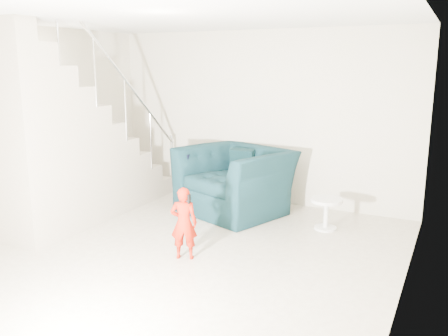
{
  "coord_description": "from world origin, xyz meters",
  "views": [
    {
      "loc": [
        2.87,
        -4.2,
        2.18
      ],
      "look_at": [
        0.15,
        1.2,
        0.85
      ],
      "focal_mm": 38.0,
      "sensor_mm": 36.0,
      "label": 1
    }
  ],
  "objects": [
    {
      "name": "right_wall",
      "position": [
        2.5,
        0.0,
        1.35
      ],
      "size": [
        0.0,
        5.5,
        5.5
      ],
      "primitive_type": "plane",
      "rotation": [
        1.57,
        0.0,
        -1.57
      ],
      "color": "#BEB89A",
      "rests_on": "floor"
    },
    {
      "name": "staircase",
      "position": [
        -2.0,
        0.55,
        0.95
      ],
      "size": [
        1.02,
        3.03,
        3.62
      ],
      "color": "#ADA089",
      "rests_on": "floor"
    },
    {
      "name": "ceiling",
      "position": [
        0.0,
        0.0,
        2.7
      ],
      "size": [
        5.5,
        5.5,
        0.0
      ],
      "primitive_type": "plane",
      "rotation": [
        3.14,
        0.0,
        0.0
      ],
      "color": "silver",
      "rests_on": "back_wall"
    },
    {
      "name": "left_wall",
      "position": [
        -2.5,
        0.0,
        1.35
      ],
      "size": [
        0.0,
        5.5,
        5.5
      ],
      "primitive_type": "plane",
      "rotation": [
        1.57,
        0.0,
        1.57
      ],
      "color": "#BEB89A",
      "rests_on": "floor"
    },
    {
      "name": "phone",
      "position": [
        0.27,
        0.1,
        0.73
      ],
      "size": [
        0.03,
        0.05,
        0.1
      ],
      "primitive_type": "cube",
      "rotation": [
        0.0,
        0.0,
        0.13
      ],
      "color": "black",
      "rests_on": "toddler"
    },
    {
      "name": "armchair",
      "position": [
        -0.07,
        1.99,
        0.48
      ],
      "size": [
        1.82,
        1.71,
        0.96
      ],
      "primitive_type": "imported",
      "rotation": [
        0.0,
        0.0,
        -0.34
      ],
      "color": "black",
      "rests_on": "floor"
    },
    {
      "name": "throw",
      "position": [
        -0.72,
        1.92,
        0.6
      ],
      "size": [
        0.05,
        0.47,
        0.53
      ],
      "primitive_type": "cube",
      "color": "black",
      "rests_on": "armchair"
    },
    {
      "name": "cushion",
      "position": [
        -0.09,
        2.32,
        0.73
      ],
      "size": [
        0.38,
        0.18,
        0.38
      ],
      "primitive_type": "cube",
      "rotation": [
        0.21,
        0.0,
        0.0
      ],
      "color": "black",
      "rests_on": "armchair"
    },
    {
      "name": "floor",
      "position": [
        0.0,
        0.0,
        0.0
      ],
      "size": [
        5.5,
        5.5,
        0.0
      ],
      "primitive_type": "plane",
      "color": "gray",
      "rests_on": "ground"
    },
    {
      "name": "toddler",
      "position": [
        0.17,
        0.15,
        0.42
      ],
      "size": [
        0.36,
        0.3,
        0.84
      ],
      "primitive_type": "imported",
      "rotation": [
        0.0,
        0.0,
        3.53
      ],
      "color": "#951504",
      "rests_on": "floor"
    },
    {
      "name": "side_table",
      "position": [
        1.36,
        1.83,
        0.29
      ],
      "size": [
        0.43,
        0.43,
        0.43
      ],
      "color": "silver",
      "rests_on": "floor"
    },
    {
      "name": "back_wall",
      "position": [
        0.0,
        2.75,
        1.35
      ],
      "size": [
        5.0,
        0.0,
        5.0
      ],
      "primitive_type": "plane",
      "rotation": [
        1.57,
        0.0,
        0.0
      ],
      "color": "#BEB89A",
      "rests_on": "floor"
    }
  ]
}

